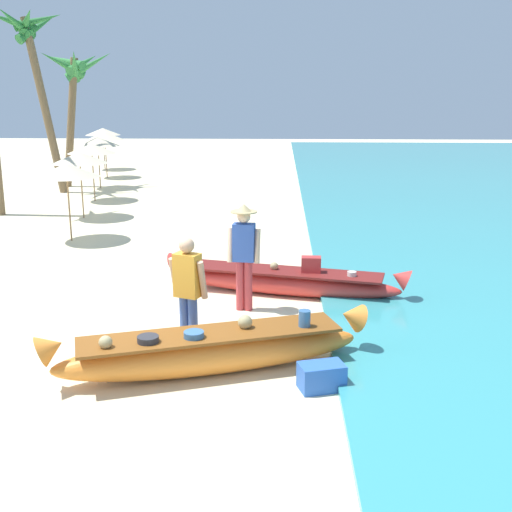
# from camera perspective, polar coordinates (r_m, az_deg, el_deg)

# --- Properties ---
(ground_plane) EXTENTS (80.00, 80.00, 0.00)m
(ground_plane) POSITION_cam_1_polar(r_m,az_deg,el_deg) (9.44, -10.00, -8.29)
(ground_plane) COLOR beige
(boat_orange_foreground) EXTENTS (4.31, 1.92, 0.83)m
(boat_orange_foreground) POSITION_cam_1_polar(r_m,az_deg,el_deg) (8.52, -4.04, -8.45)
(boat_orange_foreground) COLOR orange
(boat_orange_foreground) RESTS_ON ground
(boat_red_midground) EXTENTS (4.50, 1.62, 0.74)m
(boat_red_midground) POSITION_cam_1_polar(r_m,az_deg,el_deg) (11.67, 2.59, -2.22)
(boat_red_midground) COLOR red
(boat_red_midground) RESTS_ON ground
(person_vendor_hatted) EXTENTS (0.57, 0.44, 1.83)m
(person_vendor_hatted) POSITION_cam_1_polar(r_m,az_deg,el_deg) (10.61, -1.08, 0.57)
(person_vendor_hatted) COLOR #B2383D
(person_vendor_hatted) RESTS_ON ground
(person_tourist_customer) EXTENTS (0.59, 0.40, 1.66)m
(person_tourist_customer) POSITION_cam_1_polar(r_m,az_deg,el_deg) (9.09, -6.12, -2.80)
(person_tourist_customer) COLOR #3D5BA8
(person_tourist_customer) RESTS_ON ground
(parasol_row_0) EXTENTS (1.60, 1.60, 1.91)m
(parasol_row_0) POSITION_cam_1_polar(r_m,az_deg,el_deg) (16.20, -16.63, 7.36)
(parasol_row_0) COLOR #8E6B47
(parasol_row_0) RESTS_ON ground
(parasol_row_1) EXTENTS (1.60, 1.60, 1.91)m
(parasol_row_1) POSITION_cam_1_polar(r_m,az_deg,el_deg) (19.09, -15.52, 8.47)
(parasol_row_1) COLOR #8E6B47
(parasol_row_1) RESTS_ON ground
(parasol_row_2) EXTENTS (1.60, 1.60, 1.91)m
(parasol_row_2) POSITION_cam_1_polar(r_m,az_deg,el_deg) (22.00, -14.51, 9.30)
(parasol_row_2) COLOR #8E6B47
(parasol_row_2) RESTS_ON ground
(parasol_row_3) EXTENTS (1.60, 1.60, 1.91)m
(parasol_row_3) POSITION_cam_1_polar(r_m,az_deg,el_deg) (24.84, -14.00, 9.91)
(parasol_row_3) COLOR #8E6B47
(parasol_row_3) RESTS_ON ground
(parasol_row_4) EXTENTS (1.60, 1.60, 1.91)m
(parasol_row_4) POSITION_cam_1_polar(r_m,az_deg,el_deg) (27.82, -13.40, 10.42)
(parasol_row_4) COLOR #8E6B47
(parasol_row_4) RESTS_ON ground
(parasol_row_5) EXTENTS (1.60, 1.60, 1.91)m
(parasol_row_5) POSITION_cam_1_polar(r_m,az_deg,el_deg) (30.72, -13.56, 10.78)
(parasol_row_5) COLOR #8E6B47
(parasol_row_5) RESTS_ON ground
(palm_tree_tall_inland) EXTENTS (2.75, 2.60, 5.11)m
(palm_tree_tall_inland) POSITION_cam_1_polar(r_m,az_deg,el_deg) (25.39, -16.01, 15.01)
(palm_tree_tall_inland) COLOR brown
(palm_tree_tall_inland) RESTS_ON ground
(palm_tree_mid_cluster) EXTENTS (2.56, 2.67, 6.38)m
(palm_tree_mid_cluster) POSITION_cam_1_polar(r_m,az_deg,el_deg) (24.39, -19.62, 17.48)
(palm_tree_mid_cluster) COLOR brown
(palm_tree_mid_cluster) RESTS_ON ground
(cooler_box) EXTENTS (0.63, 0.49, 0.34)m
(cooler_box) POSITION_cam_1_polar(r_m,az_deg,el_deg) (8.15, 5.89, -10.70)
(cooler_box) COLOR blue
(cooler_box) RESTS_ON ground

